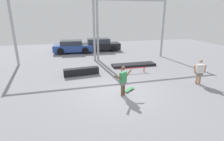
% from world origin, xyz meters
% --- Properties ---
extents(ground_plane, '(36.00, 36.00, 0.00)m').
position_xyz_m(ground_plane, '(0.00, 0.00, 0.00)').
color(ground_plane, gray).
extents(skateboarder, '(1.16, 0.85, 1.55)m').
position_xyz_m(skateboarder, '(0.05, -0.43, 0.86)').
color(skateboarder, brown).
rests_on(skateboarder, ground_plane).
extents(skateboard, '(0.75, 0.65, 0.08)m').
position_xyz_m(skateboard, '(0.56, 0.06, 0.06)').
color(skateboard, '#338C4C').
rests_on(skateboard, ground_plane).
extents(grind_box, '(2.39, 0.68, 0.50)m').
position_xyz_m(grind_box, '(-1.70, 3.34, 0.25)').
color(grind_box, black).
rests_on(grind_box, ground_plane).
extents(manual_pad, '(3.54, 0.97, 0.18)m').
position_xyz_m(manual_pad, '(2.59, 4.56, 0.09)').
color(manual_pad, black).
rests_on(manual_pad, ground_plane).
extents(grind_rail, '(2.08, 0.07, 0.37)m').
position_xyz_m(grind_rail, '(1.88, 2.90, 0.29)').
color(grind_rail, red).
rests_on(grind_rail, ground_plane).
extents(canopy_support_left, '(6.52, 0.20, 5.26)m').
position_xyz_m(canopy_support_left, '(-3.31, 7.14, 3.34)').
color(canopy_support_left, '#A5A8AD').
rests_on(canopy_support_left, ground_plane).
extents(canopy_support_right, '(6.52, 0.20, 5.26)m').
position_xyz_m(canopy_support_right, '(3.31, 7.14, 3.34)').
color(canopy_support_right, '#A5A8AD').
rests_on(canopy_support_right, ground_plane).
extents(parked_car_blue, '(4.22, 2.21, 1.34)m').
position_xyz_m(parked_car_blue, '(-1.91, 11.10, 0.66)').
color(parked_car_blue, '#284793').
rests_on(parked_car_blue, ground_plane).
extents(parked_car_black, '(4.55, 2.04, 1.41)m').
position_xyz_m(parked_car_black, '(1.11, 11.46, 0.68)').
color(parked_car_black, black).
rests_on(parked_car_black, ground_plane).
extents(bystander, '(0.76, 0.31, 1.48)m').
position_xyz_m(bystander, '(4.86, -0.05, 0.80)').
color(bystander, tan).
rests_on(bystander, ground_plane).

